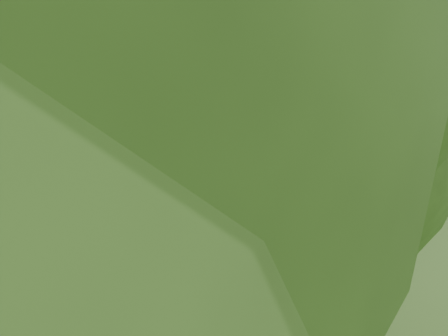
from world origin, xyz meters
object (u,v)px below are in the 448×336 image
construction_barrel (313,156)px  concrete_block (242,206)px  signpost (137,201)px  car_2 (12,188)px  person_far (305,146)px  painter_0 (192,204)px  streetlight (125,112)px

construction_barrel → concrete_block: size_ratio=0.79×
signpost → construction_barrel: (3.25, 25.03, -1.41)m
car_2 → person_far: 28.50m
car_2 → painter_0: 11.19m
signpost → car_2: (-10.79, 4.41, -1.24)m
car_2 → signpost: bearing=-16.8°
painter_0 → streetlight: bearing=41.9°
painter_0 → person_far: 26.02m
signpost → painter_0: bearing=84.3°
streetlight → construction_barrel: bearing=28.5°
construction_barrel → signpost: bearing=-97.4°
streetlight → construction_barrel: 17.29m
person_far → construction_barrel: bearing=118.2°
concrete_block → painter_0: 2.69m
construction_barrel → concrete_block: construction_barrel is taller
signpost → construction_barrel: bearing=82.6°
concrete_block → painter_0: bearing=-131.2°
signpost → concrete_block: 6.56m
construction_barrel → person_far: person_far is taller
concrete_block → painter_0: (-1.75, -2.00, 0.44)m
painter_0 → person_far: size_ratio=1.01×
streetlight → signpost: (11.51, -17.02, -2.68)m
signpost → construction_barrel: signpost is taller
streetlight → car_2: (0.73, -12.61, -3.92)m
streetlight → concrete_block: 18.03m
signpost → painter_0: (0.40, 4.02, -1.05)m
construction_barrel → car_2: size_ratio=0.20×
streetlight → concrete_block: streetlight is taller
car_2 → person_far: size_ratio=2.87×
painter_0 → concrete_block: bearing=-41.8°
concrete_block → construction_barrel: bearing=86.7°
signpost → car_2: 11.72m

